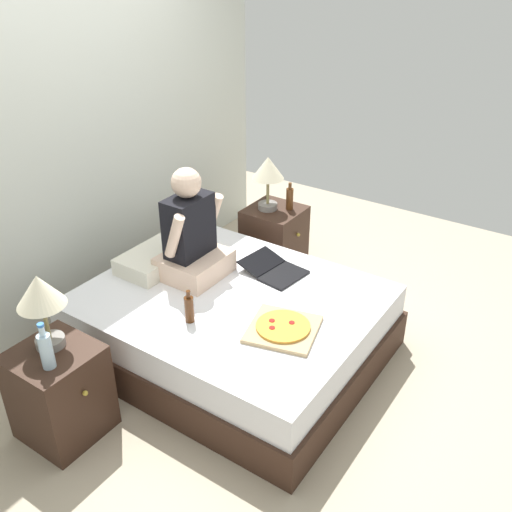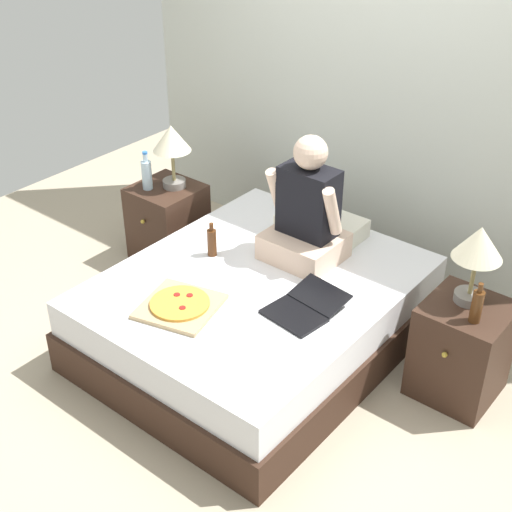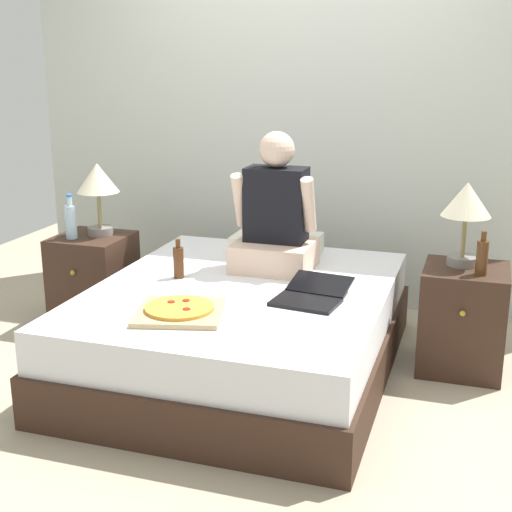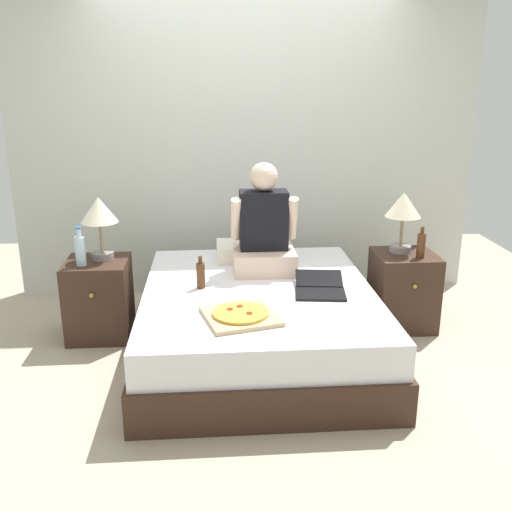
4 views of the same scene
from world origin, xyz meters
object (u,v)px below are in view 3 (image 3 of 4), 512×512
nightstand_right (463,319)px  pizza_box (179,311)px  nightstand_left (94,280)px  lamp_on_left_nightstand (98,183)px  bed (242,329)px  laptop (311,296)px  water_bottle (71,221)px  lamp_on_right_nightstand (466,206)px  beer_bottle (482,257)px  person_seated (275,219)px  beer_bottle_on_bed (179,262)px

nightstand_right → pizza_box: (-1.27, -0.87, 0.21)m
nightstand_left → lamp_on_left_nightstand: (0.04, 0.05, 0.61)m
bed → laptop: laptop is taller
water_bottle → lamp_on_right_nightstand: lamp_on_right_nightstand is taller
bed → lamp_on_left_nightstand: size_ratio=4.22×
bed → nightstand_right: 1.19m
nightstand_right → beer_bottle: size_ratio=2.49×
water_bottle → pizza_box: 1.34m
laptop → beer_bottle: bearing=25.4°
water_bottle → person_seated: size_ratio=0.35×
beer_bottle → beer_bottle_on_bed: 1.60m
bed → person_seated: (0.07, 0.38, 0.53)m
nightstand_left → nightstand_right: same height
lamp_on_left_nightstand → bed: bearing=-21.8°
water_bottle → beer_bottle_on_bed: 0.87m
pizza_box → beer_bottle_on_bed: 0.58m
bed → nightstand_right: bearing=18.8°
nightstand_right → laptop: 0.90m
bed → lamp_on_right_nightstand: lamp_on_right_nightstand is taller
person_seated → beer_bottle_on_bed: 0.60m
bed → beer_bottle: bearing=13.4°
bed → beer_bottle_on_bed: beer_bottle_on_bed is taller
lamp_on_right_nightstand → lamp_on_left_nightstand: bearing=180.0°
nightstand_left → laptop: size_ratio=1.27×
nightstand_right → person_seated: (-1.06, -0.00, 0.48)m
nightstand_right → lamp_on_left_nightstand: bearing=178.7°
water_bottle → nightstand_right: 2.37m
pizza_box → lamp_on_right_nightstand: bearing=36.6°
laptop → bed: bearing=166.3°
beer_bottle → pizza_box: beer_bottle is taller
bed → beer_bottle_on_bed: bearing=174.3°
lamp_on_right_nightstand → laptop: 0.97m
beer_bottle → person_seated: (-1.13, 0.10, 0.10)m
lamp_on_right_nightstand → beer_bottle_on_bed: (-1.48, -0.40, -0.33)m
beer_bottle_on_bed → lamp_on_right_nightstand: bearing=15.0°
nightstand_left → beer_bottle: size_ratio=2.49×
laptop → water_bottle: bearing=166.3°
water_bottle → lamp_on_right_nightstand: bearing=3.5°
lamp_on_left_nightstand → beer_bottle: size_ratio=1.96×
beer_bottle → pizza_box: (-1.34, -0.77, -0.17)m
bed → beer_bottle_on_bed: size_ratio=8.63×
beer_bottle_on_bed → nightstand_left: bearing=155.1°
nightstand_left → lamp_on_left_nightstand: 0.62m
nightstand_right → water_bottle: bearing=-177.8°
lamp_on_left_nightstand → beer_bottle_on_bed: size_ratio=2.05×
nightstand_left → beer_bottle: 2.36m
pizza_box → lamp_on_left_nightstand: bearing=135.6°
nightstand_left → water_bottle: 0.42m
lamp_on_left_nightstand → laptop: 1.63m
laptop → pizza_box: (-0.54, -0.39, -0.00)m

